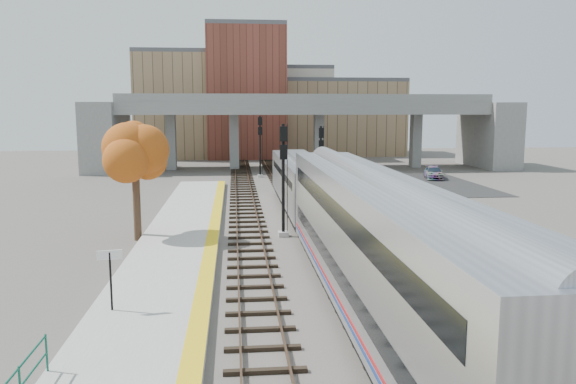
{
  "coord_description": "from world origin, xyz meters",
  "views": [
    {
      "loc": [
        -4.03,
        -27.62,
        7.75
      ],
      "look_at": [
        -0.65,
        7.41,
        2.5
      ],
      "focal_mm": 35.0,
      "sensor_mm": 36.0,
      "label": 1
    }
  ],
  "objects_px": {
    "coach": "(375,246)",
    "signal_mast_mid": "(321,167)",
    "car_b": "(394,179)",
    "car_c": "(434,173)",
    "signal_mast_near": "(283,182)",
    "signal_mast_far": "(260,147)",
    "locomotive": "(301,181)",
    "car_a": "(412,187)",
    "tree": "(135,153)"
  },
  "relations": [
    {
      "from": "signal_mast_mid",
      "to": "coach",
      "type": "bearing_deg",
      "value": -94.45
    },
    {
      "from": "signal_mast_mid",
      "to": "signal_mast_far",
      "type": "xyz_separation_m",
      "value": [
        -4.1,
        18.19,
        0.42
      ]
    },
    {
      "from": "coach",
      "to": "car_a",
      "type": "xyz_separation_m",
      "value": [
        11.12,
        29.95,
        -2.1
      ]
    },
    {
      "from": "signal_mast_near",
      "to": "signal_mast_far",
      "type": "distance_m",
      "value": 29.92
    },
    {
      "from": "signal_mast_mid",
      "to": "car_c",
      "type": "xyz_separation_m",
      "value": [
        14.95,
        14.8,
        -2.3
      ]
    },
    {
      "from": "tree",
      "to": "signal_mast_far",
      "type": "bearing_deg",
      "value": 73.87
    },
    {
      "from": "signal_mast_near",
      "to": "car_b",
      "type": "xyz_separation_m",
      "value": [
        13.3,
        22.05,
        -2.72
      ]
    },
    {
      "from": "coach",
      "to": "car_b",
      "type": "bearing_deg",
      "value": 72.71
    },
    {
      "from": "signal_mast_near",
      "to": "car_a",
      "type": "height_order",
      "value": "signal_mast_near"
    },
    {
      "from": "coach",
      "to": "tree",
      "type": "relative_size",
      "value": 3.59
    },
    {
      "from": "car_a",
      "to": "tree",
      "type": "bearing_deg",
      "value": -143.87
    },
    {
      "from": "car_a",
      "to": "car_b",
      "type": "bearing_deg",
      "value": 88.99
    },
    {
      "from": "signal_mast_far",
      "to": "signal_mast_mid",
      "type": "bearing_deg",
      "value": -77.3
    },
    {
      "from": "locomotive",
      "to": "tree",
      "type": "distance_m",
      "value": 14.19
    },
    {
      "from": "signal_mast_near",
      "to": "signal_mast_far",
      "type": "relative_size",
      "value": 0.98
    },
    {
      "from": "signal_mast_mid",
      "to": "signal_mast_far",
      "type": "relative_size",
      "value": 0.91
    },
    {
      "from": "signal_mast_mid",
      "to": "signal_mast_far",
      "type": "distance_m",
      "value": 18.65
    },
    {
      "from": "signal_mast_near",
      "to": "tree",
      "type": "height_order",
      "value": "tree"
    },
    {
      "from": "car_b",
      "to": "signal_mast_far",
      "type": "bearing_deg",
      "value": 149.17
    },
    {
      "from": "signal_mast_far",
      "to": "car_c",
      "type": "distance_m",
      "value": 19.54
    },
    {
      "from": "coach",
      "to": "car_c",
      "type": "xyz_separation_m",
      "value": [
        16.95,
        40.47,
        -2.09
      ]
    },
    {
      "from": "locomotive",
      "to": "signal_mast_mid",
      "type": "relative_size",
      "value": 3.0
    },
    {
      "from": "car_a",
      "to": "car_b",
      "type": "distance_m",
      "value": 6.04
    },
    {
      "from": "tree",
      "to": "car_c",
      "type": "xyz_separation_m",
      "value": [
        27.73,
        26.63,
        -4.46
      ]
    },
    {
      "from": "locomotive",
      "to": "car_a",
      "type": "bearing_deg",
      "value": 33.44
    },
    {
      "from": "signal_mast_near",
      "to": "coach",
      "type": "bearing_deg",
      "value": -81.43
    },
    {
      "from": "signal_mast_mid",
      "to": "tree",
      "type": "bearing_deg",
      "value": -137.2
    },
    {
      "from": "car_b",
      "to": "car_c",
      "type": "relative_size",
      "value": 0.8
    },
    {
      "from": "signal_mast_mid",
      "to": "tree",
      "type": "height_order",
      "value": "tree"
    },
    {
      "from": "signal_mast_near",
      "to": "car_b",
      "type": "height_order",
      "value": "signal_mast_near"
    },
    {
      "from": "signal_mast_mid",
      "to": "car_a",
      "type": "xyz_separation_m",
      "value": [
        9.12,
        4.28,
        -2.31
      ]
    },
    {
      "from": "signal_mast_mid",
      "to": "car_a",
      "type": "distance_m",
      "value": 10.33
    },
    {
      "from": "coach",
      "to": "signal_mast_mid",
      "type": "bearing_deg",
      "value": 85.55
    },
    {
      "from": "signal_mast_near",
      "to": "car_c",
      "type": "distance_m",
      "value": 32.77
    },
    {
      "from": "signal_mast_far",
      "to": "tree",
      "type": "xyz_separation_m",
      "value": [
        -8.68,
        -30.02,
        1.73
      ]
    },
    {
      "from": "car_a",
      "to": "car_b",
      "type": "xyz_separation_m",
      "value": [
        0.08,
        6.04,
        -0.05
      ]
    },
    {
      "from": "coach",
      "to": "signal_mast_near",
      "type": "relative_size",
      "value": 3.65
    },
    {
      "from": "coach",
      "to": "car_b",
      "type": "relative_size",
      "value": 6.83
    },
    {
      "from": "tree",
      "to": "car_b",
      "type": "xyz_separation_m",
      "value": [
        21.98,
        22.15,
        -4.52
      ]
    },
    {
      "from": "car_c",
      "to": "signal_mast_far",
      "type": "bearing_deg",
      "value": -177.11
    },
    {
      "from": "signal_mast_near",
      "to": "car_c",
      "type": "bearing_deg",
      "value": 54.32
    },
    {
      "from": "locomotive",
      "to": "coach",
      "type": "height_order",
      "value": "coach"
    },
    {
      "from": "locomotive",
      "to": "signal_mast_mid",
      "type": "distance_m",
      "value": 3.73
    },
    {
      "from": "locomotive",
      "to": "car_b",
      "type": "distance_m",
      "value": 17.53
    },
    {
      "from": "signal_mast_mid",
      "to": "signal_mast_near",
      "type": "bearing_deg",
      "value": -109.26
    },
    {
      "from": "tree",
      "to": "car_a",
      "type": "height_order",
      "value": "tree"
    },
    {
      "from": "locomotive",
      "to": "signal_mast_mid",
      "type": "height_order",
      "value": "signal_mast_mid"
    },
    {
      "from": "signal_mast_far",
      "to": "car_a",
      "type": "relative_size",
      "value": 1.81
    },
    {
      "from": "locomotive",
      "to": "signal_mast_near",
      "type": "distance_m",
      "value": 8.98
    },
    {
      "from": "signal_mast_near",
      "to": "car_b",
      "type": "bearing_deg",
      "value": 58.89
    }
  ]
}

